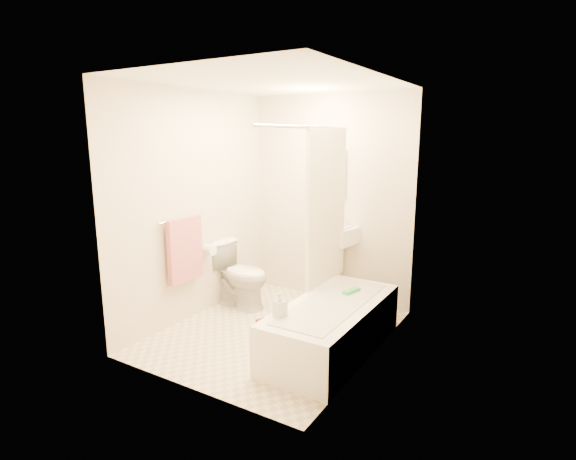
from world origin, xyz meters
The scene contains 17 objects.
floor centered at (0.00, 0.00, 0.00)m, with size 2.40×2.40×0.00m, color beige.
ceiling centered at (0.00, 0.00, 2.40)m, with size 2.40×2.40×0.00m, color white.
wall_back centered at (0.00, 1.20, 1.20)m, with size 2.00×0.02×2.40m, color beige.
wall_left centered at (-1.00, 0.00, 1.20)m, with size 0.02×2.40×2.40m, color beige.
wall_right centered at (1.00, 0.00, 1.20)m, with size 0.02×2.40×2.40m, color beige.
mirror centered at (0.00, 1.18, 1.50)m, with size 0.40×0.03×0.55m, color white.
curtain_rod centered at (0.30, 0.10, 2.00)m, with size 0.03×0.03×1.70m, color silver.
shower_curtain centered at (0.30, 0.50, 1.22)m, with size 0.04×0.80×1.55m, color silver.
towel_bar centered at (-0.96, -0.25, 1.10)m, with size 0.02×0.02×0.60m, color silver.
towel centered at (-0.93, -0.25, 0.78)m, with size 0.06×0.45×0.66m, color #CC7266.
toilet_paper centered at (-0.93, 0.12, 0.70)m, with size 0.12×0.12×0.11m, color white.
toilet centered at (-0.75, 0.41, 0.37)m, with size 0.42×0.75×0.73m, color white.
sink centered at (0.12, 1.06, 0.49)m, with size 0.50×0.40×0.99m, color white, non-canonical shape.
bathtub centered at (0.65, -0.05, 0.22)m, with size 0.70×1.59×0.45m, color white, non-canonical shape.
bath_mat centered at (0.06, 0.20, 0.01)m, with size 0.63×0.47×0.02m, color #49271A.
soap_bottle centered at (0.41, -0.55, 0.55)m, with size 0.09×0.10×0.21m, color white.
scrub_brush centered at (0.69, 0.29, 0.47)m, with size 0.06×0.20×0.04m, color green.
Camera 1 is at (2.28, -3.51, 1.92)m, focal length 28.00 mm.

